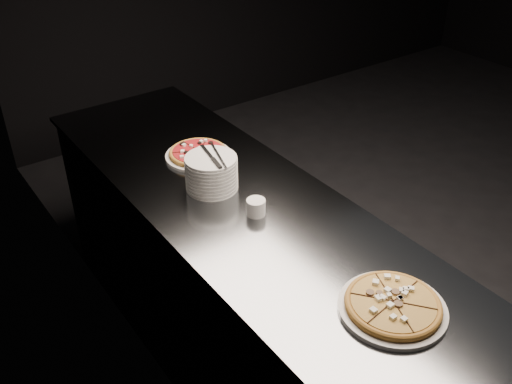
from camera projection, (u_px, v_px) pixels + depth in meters
floor at (497, 210)px, 3.90m from camera, size 5.00×5.00×0.00m
wall_left at (143, 114)px, 1.91m from camera, size 0.02×5.00×2.80m
counter at (239, 282)px, 2.60m from camera, size 0.74×2.44×0.92m
pizza_mushroom at (393, 306)px, 1.80m from camera, size 0.35×0.35×0.04m
pizza_tomato at (198, 153)px, 2.64m from camera, size 0.36×0.36×0.04m
plate_stack at (211, 173)px, 2.38m from camera, size 0.22×0.22×0.15m
cutlery at (215, 158)px, 2.33m from camera, size 0.11×0.22×0.01m
ramekin at (256, 207)px, 2.24m from camera, size 0.08×0.08×0.07m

